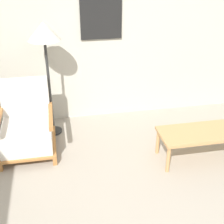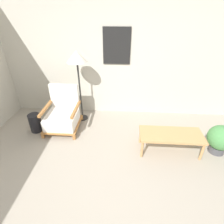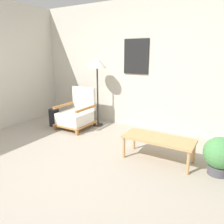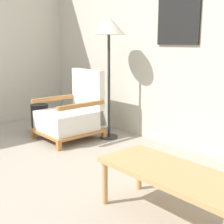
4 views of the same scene
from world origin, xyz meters
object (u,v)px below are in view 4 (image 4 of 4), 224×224
(armchair, at_px, (71,115))
(floor_lamp, at_px, (109,32))
(coffee_table, at_px, (174,177))
(vase, at_px, (40,118))

(armchair, relative_size, floor_lamp, 0.57)
(floor_lamp, distance_m, coffee_table, 2.24)
(armchair, height_order, floor_lamp, floor_lamp)
(vase, bearing_deg, floor_lamp, 31.55)
(coffee_table, bearing_deg, armchair, 164.63)
(armchair, height_order, vase, armchair)
(armchair, bearing_deg, floor_lamp, 49.52)
(floor_lamp, distance_m, vase, 1.53)
(floor_lamp, bearing_deg, coffee_table, -28.19)
(armchair, relative_size, vase, 2.27)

